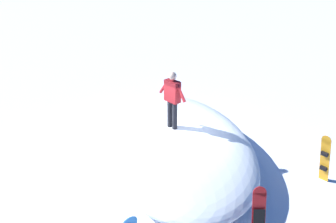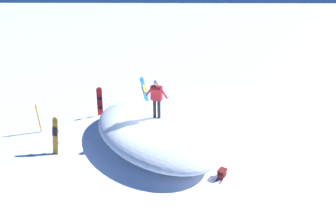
% 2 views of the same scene
% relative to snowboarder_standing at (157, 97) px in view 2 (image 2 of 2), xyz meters
% --- Properties ---
extents(ground, '(240.00, 240.00, 0.00)m').
position_rel_snowboarder_standing_xyz_m(ground, '(-0.24, 0.35, -2.17)').
color(ground, white).
extents(snow_mound, '(8.13, 7.68, 1.21)m').
position_rel_snowboarder_standing_xyz_m(snow_mound, '(-0.03, 0.10, -1.57)').
color(snow_mound, white).
rests_on(snow_mound, ground).
extents(snowboarder_standing, '(0.43, 0.99, 1.67)m').
position_rel_snowboarder_standing_xyz_m(snowboarder_standing, '(0.00, 0.00, 0.00)').
color(snowboarder_standing, black).
rests_on(snowboarder_standing, snow_mound).
extents(snowboard_primary_upright, '(0.50, 0.44, 1.71)m').
position_rel_snowboarder_standing_xyz_m(snowboard_primary_upright, '(2.51, 3.17, -1.28)').
color(snowboard_primary_upright, red).
rests_on(snowboard_primary_upright, ground).
extents(snowboard_secondary_upright, '(0.52, 0.57, 1.68)m').
position_rel_snowboarder_standing_xyz_m(snowboard_secondary_upright, '(4.13, 1.00, -1.30)').
color(snowboard_secondary_upright, '#2672BF').
rests_on(snowboard_secondary_upright, ground).
extents(snowboard_tertiary_upright, '(0.43, 0.38, 1.54)m').
position_rel_snowboarder_standing_xyz_m(snowboard_tertiary_upright, '(-0.91, 4.10, -1.37)').
color(snowboard_tertiary_upright, orange).
rests_on(snowboard_tertiary_upright, ground).
extents(backpack_near, '(0.64, 0.53, 0.35)m').
position_rel_snowboarder_standing_xyz_m(backpack_near, '(-2.40, -2.50, -1.99)').
color(backpack_near, maroon).
rests_on(backpack_near, ground).
extents(trail_marker_pole, '(0.10, 0.10, 1.43)m').
position_rel_snowboarder_standing_xyz_m(trail_marker_pole, '(0.74, 5.59, -1.41)').
color(trail_marker_pole, orange).
rests_on(trail_marker_pole, ground).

